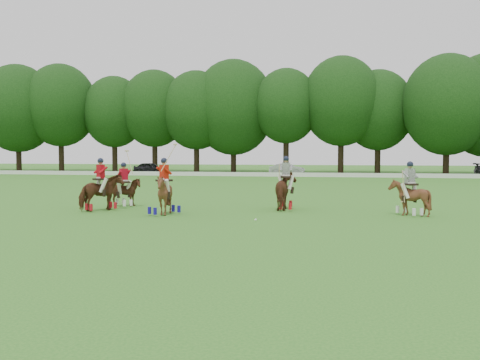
% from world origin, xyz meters
% --- Properties ---
extents(ground, '(180.00, 180.00, 0.00)m').
position_xyz_m(ground, '(0.00, 0.00, 0.00)').
color(ground, '#297120').
rests_on(ground, ground).
extents(tree_line, '(117.98, 14.32, 14.75)m').
position_xyz_m(tree_line, '(0.26, 48.05, 8.23)').
color(tree_line, black).
rests_on(tree_line, ground).
extents(boundary_rail, '(120.00, 0.10, 0.44)m').
position_xyz_m(boundary_rail, '(0.00, 38.00, 0.22)').
color(boundary_rail, white).
rests_on(boundary_rail, ground).
extents(car_left, '(4.23, 2.31, 1.37)m').
position_xyz_m(car_left, '(-15.70, 42.50, 0.68)').
color(car_left, black).
rests_on(car_left, ground).
extents(car_mid, '(4.05, 1.67, 1.31)m').
position_xyz_m(car_mid, '(0.68, 42.50, 0.65)').
color(car_mid, '#9E9EA4').
rests_on(car_mid, ground).
extents(polo_red_a, '(1.80, 2.07, 2.32)m').
position_xyz_m(polo_red_a, '(-3.47, 3.76, 0.84)').
color(polo_red_a, '#4A2913').
rests_on(polo_red_a, ground).
extents(polo_red_b, '(1.76, 1.76, 2.63)m').
position_xyz_m(polo_red_b, '(-3.24, 5.70, 0.73)').
color(polo_red_b, '#4A2913').
rests_on(polo_red_b, ground).
extents(polo_red_c, '(1.94, 1.98, 2.88)m').
position_xyz_m(polo_red_c, '(-0.25, 2.85, 0.85)').
color(polo_red_c, '#4A2913').
rests_on(polo_red_c, ground).
extents(polo_stripe_a, '(1.28, 2.08, 2.40)m').
position_xyz_m(polo_stripe_a, '(4.44, 5.81, 0.88)').
color(polo_stripe_a, '#4A2913').
rests_on(polo_stripe_a, ground).
extents(polo_stripe_b, '(1.70, 1.76, 2.20)m').
position_xyz_m(polo_stripe_b, '(9.60, 4.48, 0.78)').
color(polo_stripe_b, '#4A2913').
rests_on(polo_stripe_b, ground).
extents(polo_ball, '(0.09, 0.09, 0.09)m').
position_xyz_m(polo_ball, '(3.74, 1.67, 0.04)').
color(polo_ball, white).
rests_on(polo_ball, ground).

